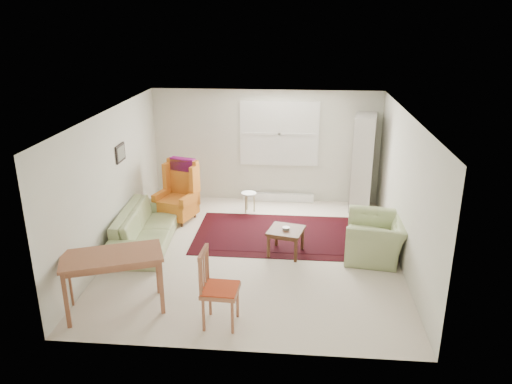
# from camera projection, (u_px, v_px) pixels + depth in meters

# --- Properties ---
(room) EXTENTS (5.04, 5.54, 2.51)m
(room) POSITION_uv_depth(u_px,v_px,m) (257.00, 183.00, 8.66)
(room) COLOR silver
(room) RESTS_ON ground
(rug) EXTENTS (3.11, 2.01, 0.03)m
(rug) POSITION_uv_depth(u_px,v_px,m) (277.00, 234.00, 9.60)
(rug) COLOR black
(rug) RESTS_ON ground
(sofa) EXTENTS (1.01, 2.30, 0.91)m
(sofa) POSITION_uv_depth(u_px,v_px,m) (146.00, 220.00, 9.14)
(sofa) COLOR #97A66E
(sofa) RESTS_ON ground
(armchair) EXTENTS (1.13, 1.25, 0.88)m
(armchair) POSITION_uv_depth(u_px,v_px,m) (376.00, 234.00, 8.61)
(armchair) COLOR #97A66E
(armchair) RESTS_ON ground
(wingback_chair) EXTENTS (0.91, 0.94, 1.25)m
(wingback_chair) POSITION_uv_depth(u_px,v_px,m) (176.00, 192.00, 10.10)
(wingback_chair) COLOR orange
(wingback_chair) RESTS_ON ground
(coffee_table) EXTENTS (0.70, 0.70, 0.48)m
(coffee_table) POSITION_uv_depth(u_px,v_px,m) (286.00, 241.00, 8.78)
(coffee_table) COLOR #462615
(coffee_table) RESTS_ON ground
(stool) EXTENTS (0.34, 0.34, 0.43)m
(stool) POSITION_uv_depth(u_px,v_px,m) (249.00, 202.00, 10.69)
(stool) COLOR white
(stool) RESTS_ON ground
(cabinet) EXTENTS (0.57, 0.89, 2.07)m
(cabinet) POSITION_uv_depth(u_px,v_px,m) (363.00, 163.00, 10.56)
(cabinet) COLOR silver
(cabinet) RESTS_ON ground
(desk) EXTENTS (1.53, 1.13, 0.87)m
(desk) POSITION_uv_depth(u_px,v_px,m) (114.00, 282.00, 7.06)
(desk) COLOR #9F5F40
(desk) RESTS_ON ground
(desk_chair) EXTENTS (0.51, 0.51, 1.10)m
(desk_chair) POSITION_uv_depth(u_px,v_px,m) (220.00, 288.00, 6.68)
(desk_chair) COLOR #9F5F40
(desk_chair) RESTS_ON ground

